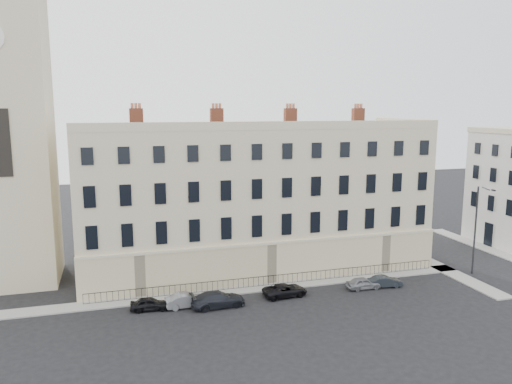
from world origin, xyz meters
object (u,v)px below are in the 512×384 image
car_b (187,300)px  car_d (285,290)px  car_c (218,299)px  streetlamp (477,226)px  car_e (363,283)px  car_f (385,281)px  car_a (150,304)px

car_b → car_d: car_b is taller
car_b → car_c: bearing=-110.2°
car_c → car_d: car_c is taller
car_d → streetlamp: (20.88, 0.37, 4.52)m
car_c → streetlamp: bearing=-91.3°
car_b → streetlamp: (29.88, 0.30, 4.48)m
car_c → car_e: car_c is taller
streetlamp → car_e: bearing=-158.2°
car_b → car_f: size_ratio=1.13×
car_a → car_e: 19.94m
car_d → car_e: car_d is taller
car_e → car_b: bearing=90.0°
streetlamp → car_a: bearing=-161.0°
car_a → car_c: (5.72, -0.93, 0.13)m
car_a → car_b: size_ratio=0.89×
car_b → car_e: 16.80m
car_f → car_c: bearing=97.4°
car_e → car_f: car_e is taller
car_a → car_c: bearing=-93.8°
car_d → car_e: (7.80, -0.32, -0.01)m
car_e → streetlamp: (13.08, 0.69, 4.53)m
car_d → car_f: size_ratio=1.25×
car_c → car_b: bearing=70.5°
car_a → car_f: size_ratio=1.00×
car_a → streetlamp: 33.33m
car_b → car_f: (19.04, -0.50, -0.07)m
car_d → car_f: bearing=-96.9°
car_c → car_a: bearing=77.3°
streetlamp → car_d: bearing=-160.2°
car_d → car_e: bearing=-96.8°
car_b → car_e: size_ratio=1.12×
car_a → car_f: car_a is taller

